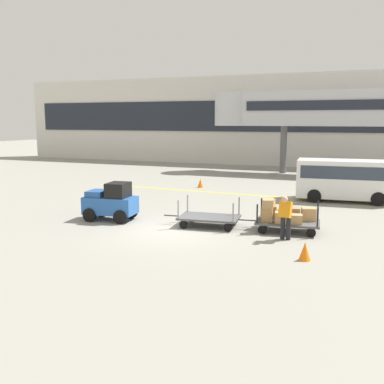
# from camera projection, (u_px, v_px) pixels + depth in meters

# --- Properties ---
(ground_plane) EXTENTS (120.00, 120.00, 0.00)m
(ground_plane) POSITION_uv_depth(u_px,v_px,m) (171.00, 230.00, 16.76)
(ground_plane) COLOR gray
(apron_lead_line) EXTENTS (18.09, 1.01, 0.01)m
(apron_lead_line) POSITION_uv_depth(u_px,v_px,m) (234.00, 194.00, 25.00)
(apron_lead_line) COLOR yellow
(apron_lead_line) RESTS_ON ground_plane
(terminal_building) EXTENTS (55.61, 2.51, 8.10)m
(terminal_building) POSITION_uv_depth(u_px,v_px,m) (292.00, 120.00, 39.87)
(terminal_building) COLOR beige
(terminal_building) RESTS_ON ground_plane
(jet_bridge) EXTENTS (17.54, 3.00, 6.25)m
(jet_bridge) POSITION_uv_depth(u_px,v_px,m) (319.00, 109.00, 33.16)
(jet_bridge) COLOR #B7B7BC
(jet_bridge) RESTS_ON ground_plane
(baggage_tug) EXTENTS (2.21, 1.43, 1.58)m
(baggage_tug) POSITION_uv_depth(u_px,v_px,m) (111.00, 202.00, 18.38)
(baggage_tug) COLOR #2659A5
(baggage_tug) RESTS_ON ground_plane
(baggage_cart_lead) EXTENTS (3.06, 1.65, 1.10)m
(baggage_cart_lead) POSITION_uv_depth(u_px,v_px,m) (209.00, 218.00, 17.33)
(baggage_cart_lead) COLOR #4C4C4F
(baggage_cart_lead) RESTS_ON ground_plane
(baggage_cart_middle) EXTENTS (3.06, 1.65, 1.22)m
(baggage_cart_middle) POSITION_uv_depth(u_px,v_px,m) (285.00, 216.00, 16.55)
(baggage_cart_middle) COLOR #4C4C4F
(baggage_cart_middle) RESTS_ON ground_plane
(baggage_handler) EXTENTS (0.44, 0.46, 1.56)m
(baggage_handler) POSITION_uv_depth(u_px,v_px,m) (285.00, 216.00, 15.29)
(baggage_handler) COLOR black
(baggage_handler) RESTS_ON ground_plane
(shuttle_van) EXTENTS (4.94, 2.28, 2.10)m
(shuttle_van) POSITION_uv_depth(u_px,v_px,m) (346.00, 177.00, 22.60)
(shuttle_van) COLOR white
(shuttle_van) RESTS_ON ground_plane
(safety_cone_near) EXTENTS (0.36, 0.36, 0.55)m
(safety_cone_near) POSITION_uv_depth(u_px,v_px,m) (200.00, 183.00, 27.35)
(safety_cone_near) COLOR orange
(safety_cone_near) RESTS_ON ground_plane
(safety_cone_far) EXTENTS (0.36, 0.36, 0.55)m
(safety_cone_far) POSITION_uv_depth(u_px,v_px,m) (305.00, 251.00, 13.15)
(safety_cone_far) COLOR orange
(safety_cone_far) RESTS_ON ground_plane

